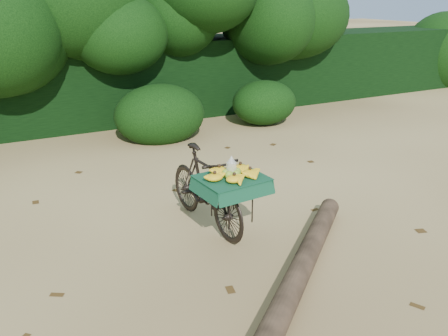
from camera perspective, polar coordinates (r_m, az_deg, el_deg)
ground at (r=5.71m, az=-6.78°, el=-9.59°), size 80.00×80.00×0.00m
vendor_bicycle at (r=5.96m, az=-2.11°, el=-2.40°), size 0.79×1.81×1.04m
fallen_log at (r=5.14m, az=9.25°, el=-11.86°), size 2.68×2.33×0.24m
hedge_backdrop at (r=11.26m, az=-18.70°, el=9.38°), size 26.00×1.80×1.80m
tree_row at (r=10.25m, az=-22.30°, el=14.21°), size 14.50×2.00×4.00m
bush_clumps at (r=9.53m, az=-13.39°, el=5.28°), size 8.80×1.70×0.90m
leaf_litter at (r=6.25m, az=-8.93°, el=-6.86°), size 7.00×7.30×0.01m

